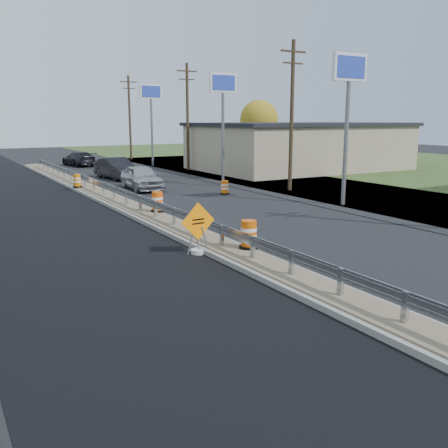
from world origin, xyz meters
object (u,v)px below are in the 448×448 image
barrel_median_far (77,181)px  car_silver (142,177)px  caution_sign (198,241)px  barrel_median_near (249,235)px  barrel_median_mid (158,202)px  car_dark_far (79,159)px  barrel_shoulder_near (225,188)px  car_dark_mid (117,168)px

barrel_median_far → car_silver: size_ratio=0.18×
caution_sign → barrel_median_near: caution_sign is taller
barrel_median_mid → barrel_median_far: bearing=95.8°
car_silver → caution_sign: bearing=-101.0°
barrel_median_far → car_silver: 4.17m
barrel_median_near → car_dark_far: car_dark_far is taller
car_silver → barrel_shoulder_near: bearing=-47.4°
barrel_shoulder_near → car_dark_far: size_ratio=0.17×
car_silver → car_dark_mid: bearing=89.2°
car_dark_mid → caution_sign: bearing=-108.4°
car_dark_mid → car_silver: bearing=-101.1°
car_dark_far → car_silver: bearing=80.3°
barrel_median_near → barrel_median_far: 18.84m
caution_sign → car_dark_far: caution_sign is taller
barrel_shoulder_near → car_dark_mid: 11.69m
barrel_median_far → car_dark_mid: bearing=49.6°
barrel_median_far → caution_sign: bearing=-91.1°
barrel_median_mid → car_dark_mid: car_dark_mid is taller
caution_sign → barrel_median_near: (1.45, -0.97, 0.24)m
caution_sign → barrel_median_mid: bearing=74.7°
barrel_median_near → car_dark_far: (3.53, 36.48, 0.02)m
barrel_shoulder_near → barrel_median_far: bearing=140.9°
barrel_median_mid → car_dark_mid: size_ratio=0.19×
barrel_shoulder_near → car_silver: 5.88m
barrel_shoulder_near → car_dark_mid: car_dark_mid is taller
barrel_median_mid → car_dark_mid: (3.24, 15.89, 0.14)m
barrel_median_mid → barrel_median_far: size_ratio=1.13×
barrel_median_mid → car_silver: bearing=73.4°
barrel_median_far → barrel_shoulder_near: barrel_median_far is taller
caution_sign → barrel_shoulder_near: (7.90, 11.70, -0.05)m
barrel_median_near → car_silver: (2.75, 17.22, 0.11)m
barrel_median_far → car_silver: (3.85, -1.59, 0.17)m
barrel_median_far → barrel_shoulder_near: (7.55, -6.14, -0.23)m
barrel_shoulder_near → car_dark_far: car_dark_far is taller
caution_sign → car_silver: 16.78m
car_dark_mid → car_dark_far: car_dark_mid is taller
barrel_shoulder_near → car_dark_mid: size_ratio=0.17×
car_silver → car_dark_far: 19.28m
car_silver → barrel_median_mid: bearing=-103.2°
car_dark_mid → barrel_median_mid: bearing=-108.4°
barrel_median_mid → car_silver: car_silver is taller
barrel_median_mid → car_silver: 9.61m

